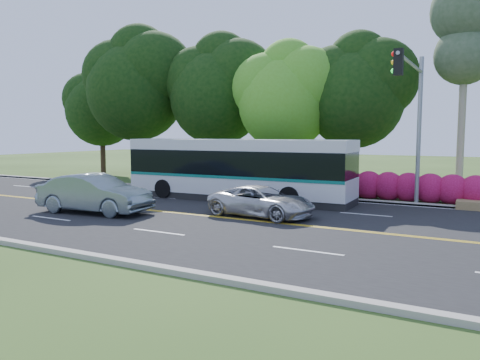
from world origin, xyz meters
The scene contains 12 objects.
ground centered at (0.00, 0.00, 0.00)m, with size 120.00×120.00×0.00m, color #2A4316.
road centered at (0.00, 0.00, 0.01)m, with size 60.00×14.00×0.02m, color black.
curb_north centered at (0.00, 7.15, 0.07)m, with size 60.00×0.30×0.15m, color #9F9A8F.
curb_south centered at (0.00, -7.15, 0.07)m, with size 60.00×0.30×0.15m, color #9F9A8F.
grass_verge centered at (0.00, 9.00, 0.05)m, with size 60.00×4.00×0.10m, color #2A4316.
lane_markings centered at (-0.09, 0.00, 0.02)m, with size 57.60×13.82×0.00m.
tree_row centered at (-5.15, 12.13, 6.73)m, with size 44.70×9.10×13.84m.
bougainvillea_hedge centered at (7.18, 8.15, 0.72)m, with size 9.50×2.25×1.50m.
traffic_signal centered at (6.49, 5.40, 4.67)m, with size 0.42×6.10×7.00m.
transit_bus centered at (-1.93, 4.76, 1.57)m, with size 11.98×2.85×3.12m.
sedan centered at (-5.41, -1.69, 0.86)m, with size 1.77×5.07×1.67m, color slate.
suv centered at (1.31, 0.99, 0.65)m, with size 2.08×4.51×1.25m, color silver.
Camera 1 is at (9.69, -16.24, 3.46)m, focal length 35.00 mm.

